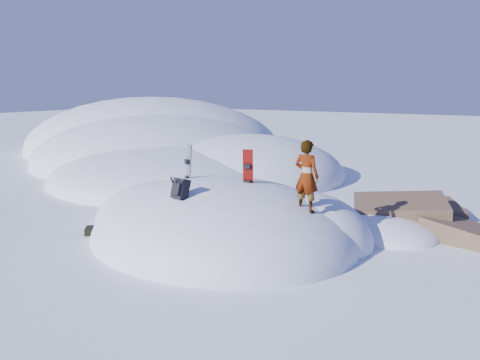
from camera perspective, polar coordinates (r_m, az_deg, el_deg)
The scene contains 9 objects.
ground at distance 11.97m, azimuth -2.17°, elevation -7.07°, with size 120.00×120.00×0.00m, color white.
snow_mound at distance 12.25m, azimuth -2.23°, elevation -6.63°, with size 8.00×6.00×3.00m.
snow_ridge at distance 25.82m, azimuth -9.49°, elevation 2.73°, with size 21.50×18.50×6.40m.
rock_outcrop at distance 13.28m, azimuth 18.95°, elevation -5.76°, with size 4.68×4.41×1.68m.
snowboard_red at distance 11.43m, azimuth 0.95°, elevation 0.48°, with size 0.27×0.21×1.36m.
snowboard_dark at distance 12.36m, azimuth -6.34°, elevation 1.01°, with size 0.30×0.29×1.45m.
backpack at distance 10.56m, azimuth -7.33°, elevation -1.08°, with size 0.38×0.45×0.56m.
gear_pile at distance 12.79m, azimuth -16.71°, elevation -5.83°, with size 0.83×0.72×0.22m.
person at distance 10.33m, azimuth 8.11°, elevation 0.46°, with size 0.58×0.38×1.60m, color slate.
Camera 1 is at (6.28, -9.47, 3.76)m, focal length 35.00 mm.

